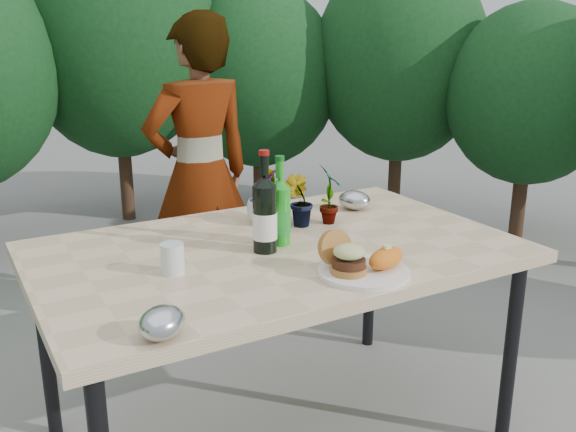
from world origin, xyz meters
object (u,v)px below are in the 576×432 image
dinner_plate (363,272)px  person (200,176)px  wine_bottle (265,215)px  patio_table (277,262)px

dinner_plate → person: bearing=89.0°
dinner_plate → wine_bottle: size_ratio=0.82×
wine_bottle → person: bearing=86.0°
wine_bottle → person: person is taller
patio_table → wine_bottle: (-0.05, -0.02, 0.18)m
patio_table → dinner_plate: (0.11, -0.35, 0.06)m
dinner_plate → patio_table: bearing=107.9°
patio_table → wine_bottle: wine_bottle is taller
dinner_plate → person: (0.02, 1.38, 0.01)m
patio_table → person: person is taller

